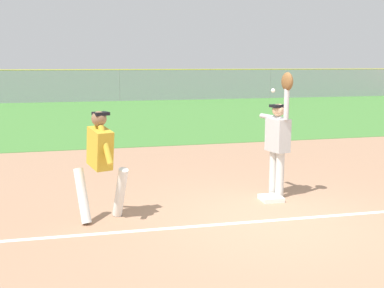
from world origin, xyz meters
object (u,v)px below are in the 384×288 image
Objects in this scene: baseball at (273,91)px; parked_car_blue at (295,86)px; parked_car_tan at (47,89)px; parked_car_white at (137,88)px; fielder at (278,137)px; runner at (100,158)px; parked_car_green at (217,86)px; first_base at (271,198)px.

baseball is 0.02× the size of parked_car_blue.
parked_car_white is (6.45, 0.19, 0.00)m from parked_car_tan.
runner is at bearing -2.27° from fielder.
runner is 0.37× the size of parked_car_tan.
runner is 0.39× the size of parked_car_green.
baseball is (0.04, 0.14, 1.92)m from first_base.
parked_car_green is (7.66, 27.79, -1.28)m from baseball.
runner is 32.80m from parked_car_blue.
first_base is at bearing 33.48° from fielder.
fielder is 27.31m from parked_car_white.
fielder is 28.73m from parked_car_green.
runner reaches higher than parked_car_white.
first_base is 0.09× the size of parked_car_white.
runner is 30.23m from parked_car_green.
parked_car_green is 0.98× the size of parked_car_blue.
parked_car_green is at bearing 171.52° from parked_car_blue.
parked_car_tan is (-5.19, 27.29, 0.63)m from first_base.
parked_car_blue is at bearing -129.09° from fielder.
baseball is 28.86m from parked_car_green.
first_base is at bearing -91.26° from parked_car_white.
baseball reaches higher than parked_car_tan.
fielder reaches higher than first_base.
fielder is 30.75m from parked_car_blue.
first_base is at bearing -72.57° from parked_car_tan.
fielder is at bearing -122.24° from parked_car_blue.
parked_car_blue is at bearing 62.48° from baseball.
parked_car_green and parked_car_blue have the same top height.
first_base is 0.22× the size of runner.
parked_car_tan is 19.50m from parked_car_blue.
parked_car_blue is at bearing 7.34° from parked_car_tan.
baseball is at bearing -91.19° from parked_car_white.
parked_car_tan is (-2.18, 27.63, -0.32)m from runner.
parked_car_white is 6.45m from parked_car_green.
parked_car_blue is (13.05, 0.04, 0.00)m from parked_car_white.
first_base is 27.52m from parked_car_white.
parked_car_white is 0.98× the size of parked_car_blue.
parked_car_white and parked_car_blue have the same top height.
runner reaches higher than parked_car_green.
parked_car_tan and parked_car_blue have the same top height.
first_base is at bearing -107.38° from parked_car_green.
first_base is 0.08× the size of parked_car_blue.
fielder is at bearing 45.25° from first_base.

